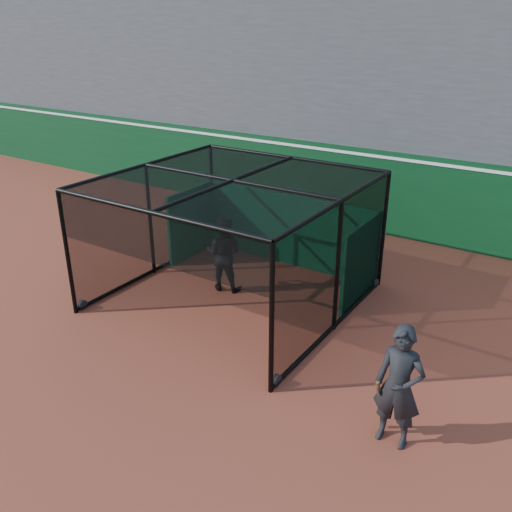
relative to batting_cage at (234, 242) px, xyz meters
The scene contains 6 objects.
ground 2.83m from the batting_cage, 75.85° to the right, with size 120.00×120.00×0.00m, color brown.
outfield_wall 6.15m from the batting_cage, 84.40° to the left, with size 50.00×0.50×2.50m.
grandstand 10.37m from the batting_cage, 86.53° to the left, with size 50.00×7.85×8.95m.
batting_cage is the anchor object (origin of this frame).
batter 0.76m from the batting_cage, 153.11° to the left, with size 0.89×0.69×1.82m, color black.
on_deck_player 5.44m from the batting_cage, 28.07° to the right, with size 0.74×0.49×2.02m.
Camera 1 is at (6.02, -6.83, 5.98)m, focal length 38.00 mm.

